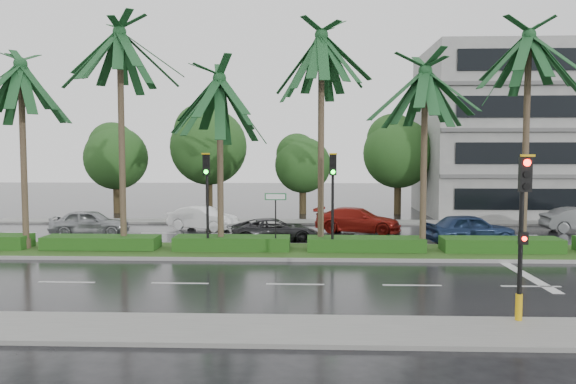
{
  "coord_description": "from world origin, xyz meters",
  "views": [
    {
      "loc": [
        0.48,
        -24.02,
        4.52
      ],
      "look_at": [
        -0.49,
        1.5,
        2.73
      ],
      "focal_mm": 35.0,
      "sensor_mm": 36.0,
      "label": 1
    }
  ],
  "objects_px": {
    "car_silver": "(90,223)",
    "car_white": "(203,218)",
    "signal_near": "(522,231)",
    "car_blue": "(470,229)",
    "car_red": "(358,220)",
    "street_sign": "(276,207)",
    "signal_median_left": "(207,188)",
    "car_darkgrey": "(275,230)"
  },
  "relations": [
    {
      "from": "signal_near",
      "to": "car_red",
      "type": "xyz_separation_m",
      "value": [
        -2.76,
        17.15,
        -1.8
      ]
    },
    {
      "from": "signal_near",
      "to": "car_white",
      "type": "height_order",
      "value": "signal_near"
    },
    {
      "from": "car_silver",
      "to": "car_blue",
      "type": "bearing_deg",
      "value": -100.42
    },
    {
      "from": "car_white",
      "to": "car_blue",
      "type": "relative_size",
      "value": 0.95
    },
    {
      "from": "signal_median_left",
      "to": "car_blue",
      "type": "bearing_deg",
      "value": 16.5
    },
    {
      "from": "car_silver",
      "to": "car_blue",
      "type": "relative_size",
      "value": 0.96
    },
    {
      "from": "signal_near",
      "to": "car_darkgrey",
      "type": "relative_size",
      "value": 0.99
    },
    {
      "from": "signal_near",
      "to": "street_sign",
      "type": "height_order",
      "value": "signal_near"
    },
    {
      "from": "car_white",
      "to": "car_blue",
      "type": "xyz_separation_m",
      "value": [
        14.26,
        -4.47,
        0.06
      ]
    },
    {
      "from": "car_silver",
      "to": "car_blue",
      "type": "distance_m",
      "value": 20.1
    },
    {
      "from": "street_sign",
      "to": "car_darkgrey",
      "type": "bearing_deg",
      "value": 94.14
    },
    {
      "from": "car_darkgrey",
      "to": "car_silver",
      "type": "bearing_deg",
      "value": 69.15
    },
    {
      "from": "car_darkgrey",
      "to": "signal_median_left",
      "type": "bearing_deg",
      "value": 133.85
    },
    {
      "from": "car_red",
      "to": "car_darkgrey",
      "type": "bearing_deg",
      "value": 144.05
    },
    {
      "from": "car_silver",
      "to": "car_red",
      "type": "xyz_separation_m",
      "value": [
        14.74,
        1.75,
        -0.01
      ]
    },
    {
      "from": "signal_near",
      "to": "car_red",
      "type": "bearing_deg",
      "value": 99.14
    },
    {
      "from": "car_silver",
      "to": "car_white",
      "type": "bearing_deg",
      "value": -71.53
    },
    {
      "from": "signal_near",
      "to": "signal_median_left",
      "type": "distance_m",
      "value": 13.93
    },
    {
      "from": "car_white",
      "to": "street_sign",
      "type": "bearing_deg",
      "value": -126.47
    },
    {
      "from": "signal_median_left",
      "to": "street_sign",
      "type": "height_order",
      "value": "signal_median_left"
    },
    {
      "from": "car_red",
      "to": "car_blue",
      "type": "bearing_deg",
      "value": -110.91
    },
    {
      "from": "signal_near",
      "to": "car_blue",
      "type": "distance_m",
      "value": 13.73
    },
    {
      "from": "signal_near",
      "to": "car_blue",
      "type": "relative_size",
      "value": 0.99
    },
    {
      "from": "car_darkgrey",
      "to": "car_blue",
      "type": "xyz_separation_m",
      "value": [
        9.76,
        -0.06,
        0.14
      ]
    },
    {
      "from": "street_sign",
      "to": "car_silver",
      "type": "xyz_separation_m",
      "value": [
        -10.5,
        5.53,
        -1.41
      ]
    },
    {
      "from": "signal_median_left",
      "to": "car_white",
      "type": "height_order",
      "value": "signal_median_left"
    },
    {
      "from": "car_silver",
      "to": "car_darkgrey",
      "type": "height_order",
      "value": "car_silver"
    },
    {
      "from": "signal_near",
      "to": "signal_median_left",
      "type": "xyz_separation_m",
      "value": [
        -10.0,
        9.69,
        0.49
      ]
    },
    {
      "from": "street_sign",
      "to": "car_blue",
      "type": "relative_size",
      "value": 0.59
    },
    {
      "from": "car_white",
      "to": "car_darkgrey",
      "type": "distance_m",
      "value": 6.3
    },
    {
      "from": "street_sign",
      "to": "car_darkgrey",
      "type": "height_order",
      "value": "street_sign"
    },
    {
      "from": "street_sign",
      "to": "car_red",
      "type": "relative_size",
      "value": 0.54
    },
    {
      "from": "car_red",
      "to": "signal_median_left",
      "type": "bearing_deg",
      "value": 150.48
    },
    {
      "from": "car_red",
      "to": "car_blue",
      "type": "distance_m",
      "value": 6.46
    },
    {
      "from": "car_blue",
      "to": "car_silver",
      "type": "bearing_deg",
      "value": 72.29
    },
    {
      "from": "signal_median_left",
      "to": "car_red",
      "type": "bearing_deg",
      "value": 45.85
    },
    {
      "from": "signal_median_left",
      "to": "street_sign",
      "type": "bearing_deg",
      "value": 3.47
    },
    {
      "from": "street_sign",
      "to": "car_darkgrey",
      "type": "xyz_separation_m",
      "value": [
        -0.26,
        3.58,
        -1.51
      ]
    },
    {
      "from": "car_red",
      "to": "street_sign",
      "type": "bearing_deg",
      "value": 164.4
    },
    {
      "from": "street_sign",
      "to": "car_white",
      "type": "bearing_deg",
      "value": 120.79
    },
    {
      "from": "car_darkgrey",
      "to": "car_white",
      "type": "bearing_deg",
      "value": 35.54
    },
    {
      "from": "car_darkgrey",
      "to": "car_blue",
      "type": "relative_size",
      "value": 1.0
    }
  ]
}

